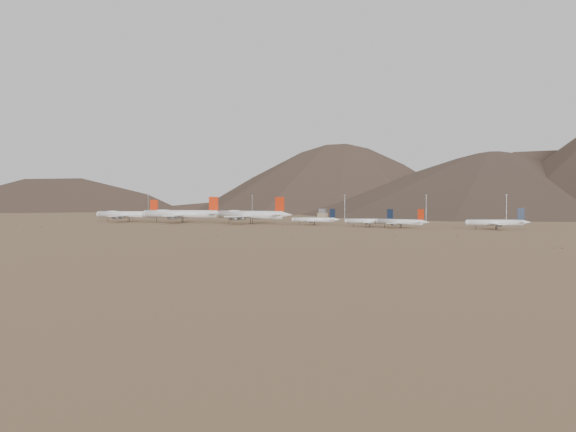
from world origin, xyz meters
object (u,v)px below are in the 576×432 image
at_px(widebody_centre, 181,214).
at_px(narrowbody_b, 370,221).
at_px(widebody_east, 251,215).
at_px(widebody_west, 128,214).
at_px(control_tower, 323,216).
at_px(narrowbody_a, 315,220).

relative_size(widebody_centre, narrowbody_b, 1.86).
relative_size(widebody_east, narrowbody_b, 1.89).
height_order(widebody_west, narrowbody_b, widebody_west).
bearing_deg(widebody_centre, narrowbody_b, -17.90).
bearing_deg(control_tower, widebody_east, -114.59).
bearing_deg(widebody_centre, widebody_east, -11.95).
distance_m(narrowbody_a, narrowbody_b, 51.73).
relative_size(widebody_west, control_tower, 5.73).
distance_m(narrowbody_a, control_tower, 82.87).
relative_size(widebody_centre, widebody_east, 0.99).
height_order(widebody_west, narrowbody_a, widebody_west).
height_order(narrowbody_a, control_tower, narrowbody_a).
bearing_deg(widebody_east, widebody_west, -168.24).
distance_m(widebody_centre, narrowbody_b, 177.64).
bearing_deg(widebody_centre, control_tower, 23.16).
height_order(widebody_centre, narrowbody_a, widebody_centre).
height_order(widebody_east, control_tower, widebody_east).
bearing_deg(widebody_west, widebody_east, -7.03).
bearing_deg(narrowbody_b, control_tower, 117.69).
bearing_deg(widebody_west, narrowbody_b, -11.85).
relative_size(widebody_west, widebody_east, 0.88).
distance_m(widebody_west, narrowbody_a, 183.45).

